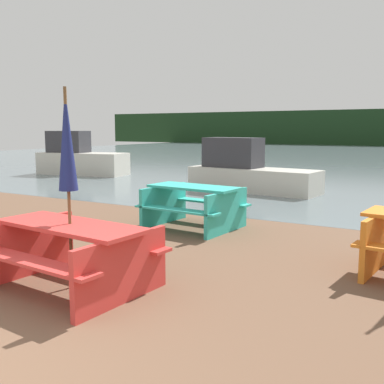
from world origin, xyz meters
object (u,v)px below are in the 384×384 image
picnic_table_teal (194,203)px  boat_second (79,158)px  umbrella_navy (67,142)px  boat (247,172)px  picnic_table_red (71,248)px

picnic_table_teal → boat_second: bearing=144.6°
picnic_table_teal → umbrella_navy: (0.35, -3.50, 1.22)m
boat → boat_second: (-7.82, 1.13, 0.08)m
picnic_table_red → umbrella_navy: size_ratio=0.87×
picnic_table_red → umbrella_navy: (0.00, 0.00, 1.22)m
boat_second → picnic_table_teal: bearing=-44.0°
picnic_table_teal → boat: (-1.13, 5.23, 0.10)m
picnic_table_teal → boat_second: boat_second is taller
picnic_table_teal → umbrella_navy: 3.72m
picnic_table_red → boat: boat is taller
picnic_table_teal → boat: 5.35m
picnic_table_red → umbrella_navy: 1.22m
picnic_table_teal → umbrella_navy: size_ratio=0.79×
picnic_table_red → picnic_table_teal: size_ratio=1.10×
picnic_table_red → umbrella_navy: umbrella_navy is taller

